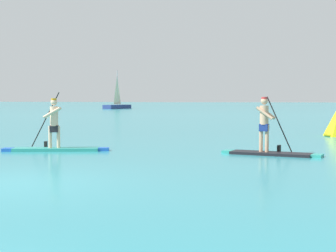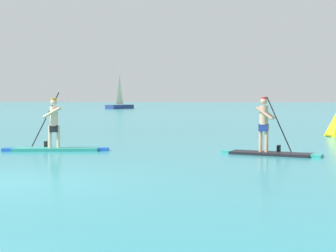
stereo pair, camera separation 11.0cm
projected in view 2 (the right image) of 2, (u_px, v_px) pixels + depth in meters
ground at (11, 183)px, 10.25m from camera, size 440.00×440.00×0.00m
paddleboarder_mid_center at (55, 139)px, 16.58m from camera, size 3.35×1.40×1.95m
paddleboarder_far_right at (269, 141)px, 15.40m from camera, size 3.04×1.14×1.81m
sailboat_left_horizon at (120, 104)px, 84.34m from camera, size 3.14×5.95×6.34m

